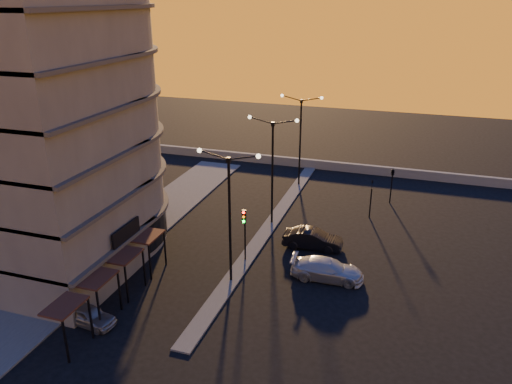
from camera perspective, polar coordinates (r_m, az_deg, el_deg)
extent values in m
plane|color=black|center=(35.58, -2.87, -10.10)|extent=(120.00, 120.00, 0.00)
cube|color=#4E4E4B|center=(43.01, -14.14, -4.78)|extent=(5.00, 40.00, 0.12)
cube|color=#4E4E4B|center=(43.91, 1.81, -3.53)|extent=(1.20, 36.00, 0.12)
cube|color=slate|center=(57.87, 8.25, 3.03)|extent=(44.00, 0.50, 1.00)
cylinder|color=#605A54|center=(39.76, -21.69, 11.15)|extent=(14.00, 14.00, 25.00)
cube|color=#605A54|center=(36.11, -26.67, 9.48)|extent=(14.00, 10.00, 25.00)
cylinder|color=black|center=(42.82, -19.71, -3.28)|extent=(14.16, 14.16, 2.40)
cube|color=black|center=(35.13, -14.62, -4.59)|extent=(0.15, 3.20, 1.20)
cylinder|color=black|center=(33.45, -3.01, -3.53)|extent=(0.18, 0.18, 9.00)
cube|color=black|center=(31.84, -3.16, 3.67)|extent=(0.25, 0.25, 0.35)
sphere|color=#FFE5B2|center=(32.46, -6.48, 4.74)|extent=(0.32, 0.32, 0.32)
sphere|color=#FFE5B2|center=(31.05, 0.27, 4.11)|extent=(0.32, 0.32, 0.32)
cylinder|color=black|center=(42.22, 1.88, 1.94)|extent=(0.18, 0.18, 9.00)
cube|color=black|center=(40.95, 1.95, 7.75)|extent=(0.25, 0.25, 0.35)
sphere|color=#FFE5B2|center=(41.44, -0.72, 8.56)|extent=(0.32, 0.32, 0.32)
sphere|color=#FFE5B2|center=(40.35, 4.71, 8.14)|extent=(0.32, 0.32, 0.32)
cylinder|color=black|center=(51.44, 5.06, 5.48)|extent=(0.18, 0.18, 9.00)
cube|color=black|center=(50.41, 5.22, 10.29)|extent=(0.25, 0.25, 0.35)
sphere|color=#FFE5B2|center=(50.80, 3.01, 10.96)|extent=(0.32, 0.32, 0.32)
sphere|color=#FFE5B2|center=(49.92, 7.51, 10.62)|extent=(0.32, 0.32, 0.32)
cylinder|color=black|center=(37.25, -1.26, -5.71)|extent=(0.12, 0.12, 3.20)
cube|color=black|center=(36.16, -1.38, -2.81)|extent=(0.28, 0.16, 1.00)
sphere|color=#FF0C05|center=(35.93, -1.44, -2.36)|extent=(0.20, 0.20, 0.20)
sphere|color=orange|center=(36.07, -1.43, -2.87)|extent=(0.20, 0.20, 0.20)
sphere|color=#0CFF26|center=(36.22, -1.43, -3.38)|extent=(0.20, 0.20, 0.20)
cylinder|color=black|center=(45.68, 12.95, -1.23)|extent=(0.12, 0.12, 2.80)
imported|color=black|center=(45.03, 13.13, 0.88)|extent=(0.13, 0.16, 0.80)
cylinder|color=black|center=(49.33, 15.17, 0.28)|extent=(0.12, 0.12, 2.80)
imported|color=black|center=(48.73, 15.38, 2.25)|extent=(0.42, 1.99, 0.80)
imported|color=gray|center=(32.75, -18.68, -13.18)|extent=(3.77, 1.85, 1.24)
imported|color=black|center=(39.72, 6.50, -5.37)|extent=(4.74, 1.84, 1.54)
imported|color=#B0B4B8|center=(35.78, 8.14, -8.74)|extent=(5.21, 2.32, 1.48)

